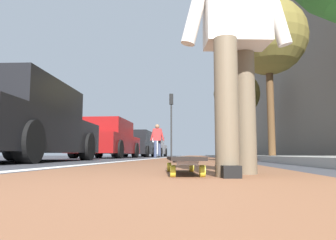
{
  "coord_description": "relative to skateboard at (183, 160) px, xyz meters",
  "views": [
    {
      "loc": [
        -0.94,
        -0.25,
        0.13
      ],
      "look_at": [
        10.13,
        0.72,
        1.33
      ],
      "focal_mm": 34.44,
      "sensor_mm": 36.0,
      "label": 1
    }
  ],
  "objects": [
    {
      "name": "ground_plane",
      "position": [
        8.77,
        0.17,
        -0.09
      ],
      "size": [
        80.0,
        80.0,
        0.0
      ],
      "primitive_type": "plane",
      "color": "#38383D"
    },
    {
      "name": "bike_lane_paint",
      "position": [
        22.77,
        0.17,
        -0.09
      ],
      "size": [
        56.0,
        2.06,
        0.0
      ],
      "primitive_type": "cube",
      "color": "brown",
      "rests_on": "ground"
    },
    {
      "name": "lane_stripe_white",
      "position": [
        18.77,
        1.34,
        -0.09
      ],
      "size": [
        52.0,
        0.16,
        0.01
      ],
      "primitive_type": "cube",
      "color": "silver",
      "rests_on": "ground"
    },
    {
      "name": "sidewalk_curb",
      "position": [
        16.77,
        -2.9,
        -0.04
      ],
      "size": [
        52.0,
        3.2,
        0.1
      ],
      "primitive_type": "cube",
      "color": "#9E9B93",
      "rests_on": "ground"
    },
    {
      "name": "building_facade",
      "position": [
        20.77,
        -5.96,
        6.22
      ],
      "size": [
        40.0,
        1.2,
        12.63
      ],
      "primitive_type": "cube",
      "color": "#6B6257",
      "rests_on": "ground"
    },
    {
      "name": "skateboard",
      "position": [
        0.0,
        0.0,
        0.0
      ],
      "size": [
        0.86,
        0.3,
        0.11
      ],
      "color": "yellow",
      "rests_on": "ground"
    },
    {
      "name": "skater_person",
      "position": [
        -0.15,
        -0.35,
        0.84
      ],
      "size": [
        0.48,
        0.72,
        1.64
      ],
      "color": "brown",
      "rests_on": "ground"
    },
    {
      "name": "parked_car_near",
      "position": [
        3.55,
        3.21,
        0.61
      ],
      "size": [
        4.6,
        2.09,
        1.47
      ],
      "color": "black",
      "rests_on": "ground"
    },
    {
      "name": "parked_car_mid",
      "position": [
        10.26,
        3.4,
        0.62
      ],
      "size": [
        4.59,
        1.89,
        1.48
      ],
      "color": "maroon",
      "rests_on": "ground"
    },
    {
      "name": "parked_car_far",
      "position": [
        15.9,
        3.37,
        0.6
      ],
      "size": [
        4.11,
        1.98,
        1.46
      ],
      "color": "black",
      "rests_on": "ground"
    },
    {
      "name": "parked_car_end",
      "position": [
        21.58,
        3.27,
        0.61
      ],
      "size": [
        4.51,
        2.1,
        1.47
      ],
      "color": "#B7B7BC",
      "rests_on": "ground"
    },
    {
      "name": "traffic_light",
      "position": [
        21.43,
        1.74,
        3.09
      ],
      "size": [
        0.33,
        0.28,
        4.64
      ],
      "color": "#2D2D2D",
      "rests_on": "ground"
    },
    {
      "name": "street_tree_mid",
      "position": [
        8.43,
        -2.5,
        3.92
      ],
      "size": [
        2.54,
        2.54,
        5.3
      ],
      "color": "brown",
      "rests_on": "ground"
    },
    {
      "name": "street_tree_far",
      "position": [
        16.94,
        -2.5,
        3.61
      ],
      "size": [
        2.72,
        2.72,
        5.08
      ],
      "color": "brown",
      "rests_on": "ground"
    },
    {
      "name": "pedestrian_distant",
      "position": [
        14.5,
        1.94,
        0.89
      ],
      "size": [
        0.48,
        0.75,
        1.72
      ],
      "color": "#384260",
      "rests_on": "ground"
    }
  ]
}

